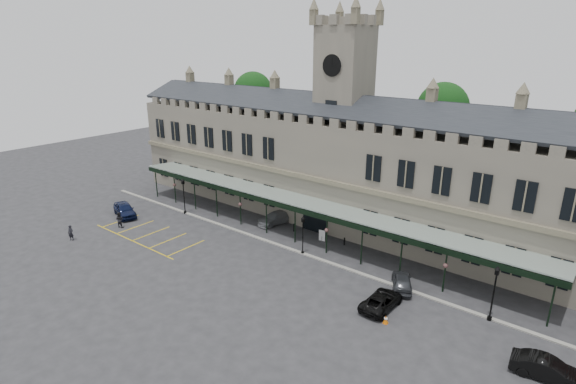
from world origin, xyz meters
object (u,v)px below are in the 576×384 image
Objects in this scene: sign_board at (322,236)px; car_van at (381,301)px; car_right_b at (548,369)px; person_a at (71,233)px; lamp_post_left at (184,193)px; traffic_cone at (386,320)px; station_building at (341,167)px; car_right_a at (402,281)px; car_left_a at (125,210)px; person_b at (120,220)px; lamp_post_mid at (303,232)px; clock_tower at (343,110)px; car_taxi at (276,218)px; lamp_post_right at (494,289)px.

car_van is (10.96, -7.62, 0.03)m from sign_board.
person_a is (-44.20, -8.34, 0.15)m from car_right_b.
lamp_post_left is 6.88× the size of traffic_cone.
car_right_a is at bearing -38.69° from station_building.
lamp_post_left is at bearing -25.42° from car_left_a.
car_right_a is at bearing 171.55° from person_b.
car_left_a is 7.85m from person_a.
lamp_post_left reaches higher than lamp_post_mid.
car_van is (13.00, -14.31, -12.48)m from clock_tower.
clock_tower is 5.17× the size of car_taxi.
lamp_post_left is 0.98× the size of lamp_post_right.
sign_board is at bearing 167.75° from lamp_post_right.
lamp_post_left is (-15.89, -10.60, -10.42)m from clock_tower.
sign_board is at bearing 142.62° from traffic_cone.
lamp_post_right reaches higher than lamp_post_left.
clock_tower is 5.47× the size of car_van.
lamp_post_left is at bearing 47.12° from person_a.
car_right_a is at bearing -89.52° from car_van.
person_b reaches higher than car_taxi.
person_b is (-32.56, -2.06, 0.62)m from traffic_cone.
car_right_a is 2.13× the size of person_b.
station_building is 30.69m from person_a.
car_van is at bearing -68.14° from car_left_a.
station_building reaches higher than car_van.
traffic_cone is 0.54× the size of sign_board.
traffic_cone is 0.14× the size of car_taxi.
car_right_a is at bearing 102.82° from traffic_cone.
car_right_b is at bearing 131.52° from car_right_a.
car_left_a is 3.58m from person_b.
car_taxi is at bearing -130.24° from station_building.
car_van is at bearing 126.32° from traffic_cone.
clock_tower reaches higher than car_van.
car_right_b is at bearing -17.66° from person_a.
station_building is 2.42× the size of clock_tower.
station_building is 9.07m from sign_board.
person_a reaches higher than sign_board.
car_van is (34.00, 1.42, -0.20)m from car_left_a.
lamp_post_mid reaches higher than person_a.
car_right_b is (46.00, 0.70, -0.12)m from car_left_a.
clock_tower is 14.31× the size of person_a.
clock_tower is 15.15m from lamp_post_mid.
lamp_post_mid is 18.07m from lamp_post_right.
lamp_post_right reaches higher than car_taxi.
clock_tower is 14.33m from sign_board.
car_right_a is at bearing 63.20° from car_right_b.
person_a is at bearing 16.19° from car_van.
car_left_a is 2.60× the size of person_b.
car_van is at bearing -11.10° from car_taxi.
lamp_post_left reaches higher than traffic_cone.
traffic_cone is 0.15× the size of car_van.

